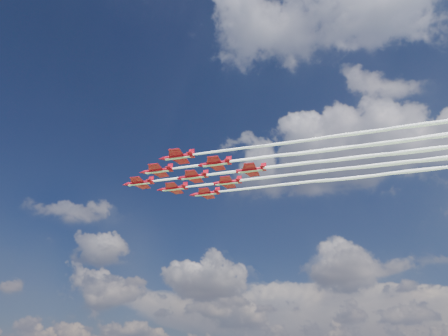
# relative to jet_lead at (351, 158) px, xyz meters

# --- Properties ---
(jet_lead) EXTENTS (150.85, 39.74, 2.98)m
(jet_lead) POSITION_rel_jet_lead_xyz_m (0.00, 0.00, 0.00)
(jet_lead) COLOR red
(jet_row2_port) EXTENTS (150.85, 39.74, 2.98)m
(jet_row2_port) POSITION_rel_jet_lead_xyz_m (11.60, -5.06, 0.00)
(jet_row2_port) COLOR red
(jet_row2_starb) EXTENTS (150.85, 39.74, 2.98)m
(jet_row2_starb) POSITION_rel_jet_lead_xyz_m (8.17, 9.67, 0.00)
(jet_row2_starb) COLOR red
(jet_row3_port) EXTENTS (150.85, 39.74, 2.98)m
(jet_row3_port) POSITION_rel_jet_lead_xyz_m (23.21, -10.13, 0.00)
(jet_row3_port) COLOR red
(jet_row3_centre) EXTENTS (150.85, 39.74, 2.98)m
(jet_row3_centre) POSITION_rel_jet_lead_xyz_m (19.77, 4.61, 0.00)
(jet_row3_centre) COLOR red
(jet_row3_starb) EXTENTS (150.85, 39.74, 2.98)m
(jet_row3_starb) POSITION_rel_jet_lead_xyz_m (16.34, 19.34, 0.00)
(jet_row3_starb) COLOR red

